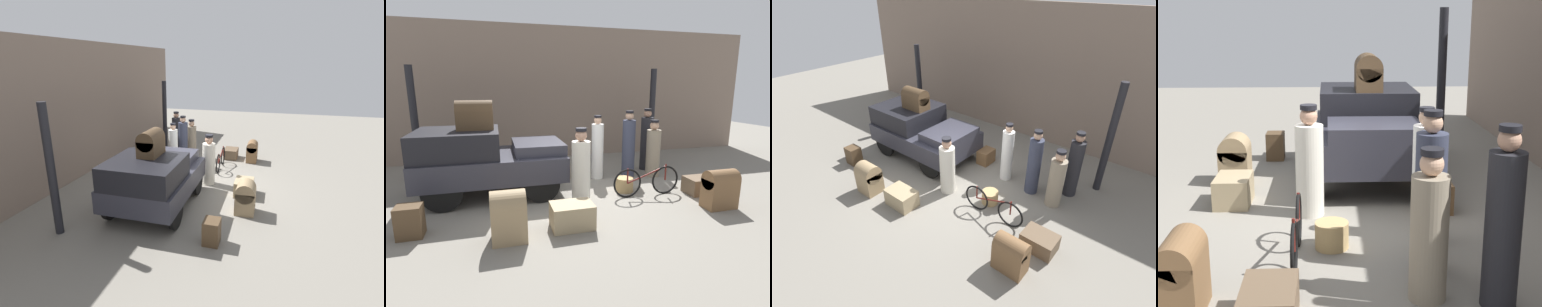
# 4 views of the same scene
# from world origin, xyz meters

# --- Properties ---
(ground_plane) EXTENTS (30.00, 30.00, 0.00)m
(ground_plane) POSITION_xyz_m (0.00, 0.00, 0.00)
(ground_plane) COLOR gray
(canopy_pillar_left) EXTENTS (0.19, 0.19, 3.04)m
(canopy_pillar_left) POSITION_xyz_m (-3.70, 2.30, 1.52)
(canopy_pillar_left) COLOR black
(canopy_pillar_left) RESTS_ON ground
(truck) EXTENTS (3.26, 1.90, 1.55)m
(truck) POSITION_xyz_m (-1.91, 0.62, 0.88)
(truck) COLOR black
(truck) RESTS_ON ground
(bicycle) EXTENTS (1.65, 0.04, 0.73)m
(bicycle) POSITION_xyz_m (1.66, -0.49, 0.35)
(bicycle) COLOR black
(bicycle) RESTS_ON ground
(wicker_basket) EXTENTS (0.43, 0.43, 0.34)m
(wicker_basket) POSITION_xyz_m (1.30, -0.07, 0.17)
(wicker_basket) COLOR tan
(wicker_basket) RESTS_ON ground
(porter_with_bicycle) EXTENTS (0.33, 0.33, 1.75)m
(porter_with_bicycle) POSITION_xyz_m (1.01, 1.13, 0.81)
(porter_with_bicycle) COLOR white
(porter_with_bicycle) RESTS_ON ground
(conductor_in_dark_uniform) EXTENTS (0.39, 0.39, 1.60)m
(conductor_in_dark_uniform) POSITION_xyz_m (2.59, 0.90, 0.73)
(conductor_in_dark_uniform) COLOR gray
(conductor_in_dark_uniform) RESTS_ON ground
(porter_lifting_near_truck) EXTENTS (0.36, 0.36, 1.86)m
(porter_lifting_near_truck) POSITION_xyz_m (1.90, 1.04, 0.86)
(porter_lifting_near_truck) COLOR #33384C
(porter_lifting_near_truck) RESTS_ON ground
(porter_carrying_trunk) EXTENTS (0.41, 0.41, 1.64)m
(porter_carrying_trunk) POSITION_xyz_m (0.11, -0.38, 0.74)
(porter_carrying_trunk) COLOR silver
(porter_carrying_trunk) RESTS_ON ground
(porter_standing_middle) EXTENTS (0.36, 0.36, 1.86)m
(porter_standing_middle) POSITION_xyz_m (2.75, 1.60, 0.86)
(porter_standing_middle) COLOR #232328
(porter_standing_middle) RESTS_ON ground
(suitcase_tan_flat) EXTENTS (0.41, 0.35, 0.56)m
(suitcase_tan_flat) POSITION_xyz_m (-3.14, -1.20, 0.28)
(suitcase_tan_flat) COLOR #4C3823
(suitcase_tan_flat) RESTS_ON ground
(trunk_barrel_dark) EXTENTS (0.57, 0.50, 0.86)m
(trunk_barrel_dark) POSITION_xyz_m (-1.53, -1.74, 0.44)
(trunk_barrel_dark) COLOR #937A56
(trunk_barrel_dark) RESTS_ON ground
(trunk_wicker_pale) EXTENTS (0.38, 0.53, 0.45)m
(trunk_wicker_pale) POSITION_xyz_m (0.07, 1.46, 0.22)
(trunk_wicker_pale) COLOR brown
(trunk_wicker_pale) RESTS_ON ground
(trunk_umber_medium) EXTENTS (0.76, 0.53, 0.45)m
(trunk_umber_medium) POSITION_xyz_m (-0.41, -1.59, 0.23)
(trunk_umber_medium) COLOR #9E8966
(trunk_umber_medium) RESTS_ON ground
(suitcase_black_upright) EXTENTS (0.66, 0.40, 0.83)m
(suitcase_black_upright) POSITION_xyz_m (2.80, -1.54, 0.43)
(suitcase_black_upright) COLOR brown
(suitcase_black_upright) RESTS_ON ground
(trunk_large_brown) EXTENTS (0.73, 0.53, 0.39)m
(trunk_large_brown) POSITION_xyz_m (3.01, -0.67, 0.19)
(trunk_large_brown) COLOR brown
(trunk_large_brown) RESTS_ON ground
(trunk_on_truck_roof) EXTENTS (0.79, 0.47, 0.65)m
(trunk_on_truck_roof) POSITION_xyz_m (-2.08, 0.62, 1.87)
(trunk_on_truck_roof) COLOR #4C3823
(trunk_on_truck_roof) RESTS_ON truck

